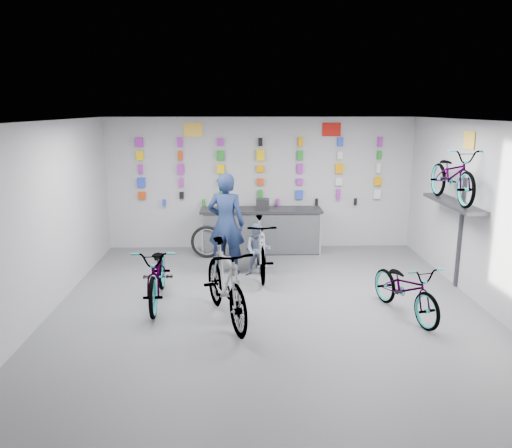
{
  "coord_description": "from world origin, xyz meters",
  "views": [
    {
      "loc": [
        -0.46,
        -7.34,
        3.19
      ],
      "look_at": [
        -0.18,
        1.4,
        1.15
      ],
      "focal_mm": 35.0,
      "sensor_mm": 36.0,
      "label": 1
    }
  ],
  "objects_px": {
    "bike_center": "(226,282)",
    "bike_left": "(158,273)",
    "bike_right": "(406,288)",
    "counter": "(261,231)",
    "customer": "(258,250)",
    "clerk": "(226,224)",
    "bike_service": "(260,247)"
  },
  "relations": [
    {
      "from": "bike_service",
      "to": "clerk",
      "type": "xyz_separation_m",
      "value": [
        -0.66,
        0.18,
        0.43
      ]
    },
    {
      "from": "bike_right",
      "to": "clerk",
      "type": "height_order",
      "value": "clerk"
    },
    {
      "from": "bike_service",
      "to": "bike_right",
      "type": "bearing_deg",
      "value": -44.06
    },
    {
      "from": "clerk",
      "to": "bike_left",
      "type": "bearing_deg",
      "value": 64.88
    },
    {
      "from": "bike_service",
      "to": "bike_center",
      "type": "bearing_deg",
      "value": -108.2
    },
    {
      "from": "bike_right",
      "to": "counter",
      "type": "bearing_deg",
      "value": 104.06
    },
    {
      "from": "counter",
      "to": "bike_center",
      "type": "xyz_separation_m",
      "value": [
        -0.69,
        -3.72,
        0.13
      ]
    },
    {
      "from": "customer",
      "to": "bike_right",
      "type": "bearing_deg",
      "value": -31.44
    },
    {
      "from": "bike_center",
      "to": "bike_left",
      "type": "bearing_deg",
      "value": 128.32
    },
    {
      "from": "clerk",
      "to": "bike_center",
      "type": "bearing_deg",
      "value": 102.2
    },
    {
      "from": "clerk",
      "to": "bike_right",
      "type": "bearing_deg",
      "value": 153.86
    },
    {
      "from": "counter",
      "to": "bike_left",
      "type": "xyz_separation_m",
      "value": [
        -1.84,
        -2.95,
        0.03
      ]
    },
    {
      "from": "bike_center",
      "to": "clerk",
      "type": "bearing_deg",
      "value": 73.38
    },
    {
      "from": "counter",
      "to": "customer",
      "type": "height_order",
      "value": "customer"
    },
    {
      "from": "bike_center",
      "to": "bike_right",
      "type": "distance_m",
      "value": 2.82
    },
    {
      "from": "customer",
      "to": "bike_service",
      "type": "bearing_deg",
      "value": 33.58
    },
    {
      "from": "counter",
      "to": "customer",
      "type": "xyz_separation_m",
      "value": [
        -0.13,
        -1.64,
        0.03
      ]
    },
    {
      "from": "bike_left",
      "to": "bike_center",
      "type": "xyz_separation_m",
      "value": [
        1.15,
        -0.77,
        0.1
      ]
    },
    {
      "from": "bike_left",
      "to": "bike_service",
      "type": "bearing_deg",
      "value": 33.92
    },
    {
      "from": "bike_right",
      "to": "clerk",
      "type": "distance_m",
      "value": 3.63
    },
    {
      "from": "clerk",
      "to": "customer",
      "type": "relative_size",
      "value": 1.92
    },
    {
      "from": "counter",
      "to": "bike_right",
      "type": "bearing_deg",
      "value": -59.6
    },
    {
      "from": "bike_center",
      "to": "customer",
      "type": "height_order",
      "value": "bike_center"
    },
    {
      "from": "bike_right",
      "to": "bike_service",
      "type": "distance_m",
      "value": 2.96
    },
    {
      "from": "bike_right",
      "to": "customer",
      "type": "height_order",
      "value": "customer"
    },
    {
      "from": "counter",
      "to": "bike_center",
      "type": "bearing_deg",
      "value": -100.58
    },
    {
      "from": "bike_left",
      "to": "bike_center",
      "type": "distance_m",
      "value": 1.38
    },
    {
      "from": "counter",
      "to": "clerk",
      "type": "distance_m",
      "value": 1.7
    },
    {
      "from": "bike_left",
      "to": "bike_right",
      "type": "bearing_deg",
      "value": -12.6
    },
    {
      "from": "counter",
      "to": "bike_left",
      "type": "height_order",
      "value": "bike_left"
    },
    {
      "from": "bike_center",
      "to": "clerk",
      "type": "height_order",
      "value": "clerk"
    },
    {
      "from": "counter",
      "to": "bike_service",
      "type": "height_order",
      "value": "bike_service"
    }
  ]
}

